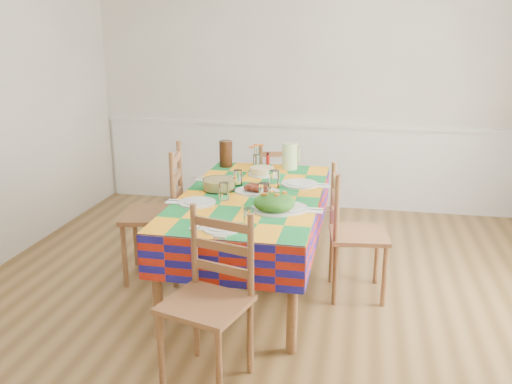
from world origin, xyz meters
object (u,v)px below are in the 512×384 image
at_px(green_pitcher, 290,156).
at_px(tea_pitcher, 226,154).
at_px(chair_near, 210,300).
at_px(chair_right, 352,234).
at_px(chair_left, 159,214).
at_px(chair_far, 278,188).
at_px(meat_platter, 257,189).
at_px(dining_table, 252,204).

height_order(green_pitcher, tea_pitcher, tea_pitcher).
bearing_deg(green_pitcher, chair_near, -94.58).
distance_m(green_pitcher, chair_right, 1.05).
distance_m(chair_near, chair_left, 1.40).
xyz_separation_m(chair_near, chair_far, (-0.00, 2.34, -0.04)).
distance_m(green_pitcher, tea_pitcher, 0.56).
xyz_separation_m(chair_left, chair_right, (1.47, -0.02, -0.05)).
distance_m(meat_platter, chair_right, 0.76).
bearing_deg(chair_left, meat_platter, 80.22).
bearing_deg(meat_platter, green_pitcher, 79.74).
xyz_separation_m(tea_pitcher, chair_right, (1.13, -0.77, -0.37)).
bearing_deg(chair_near, tea_pitcher, 117.72).
distance_m(dining_table, tea_pitcher, 0.88).
distance_m(dining_table, chair_near, 1.18).
bearing_deg(chair_far, green_pitcher, 100.85).
bearing_deg(chair_left, chair_right, 77.69).
bearing_deg(green_pitcher, dining_table, -102.08).
xyz_separation_m(meat_platter, tea_pitcher, (-0.42, 0.73, 0.09)).
distance_m(dining_table, chair_right, 0.76).
bearing_deg(dining_table, chair_near, -89.41).
height_order(chair_left, chair_right, chair_left).
xyz_separation_m(dining_table, chair_near, (0.01, -1.17, -0.18)).
bearing_deg(tea_pitcher, chair_far, 45.45).
distance_m(meat_platter, tea_pitcher, 0.85).
relative_size(green_pitcher, chair_right, 0.24).
xyz_separation_m(chair_near, chair_left, (-0.75, 1.18, 0.05)).
relative_size(meat_platter, chair_left, 0.32).
distance_m(meat_platter, green_pitcher, 0.77).
relative_size(meat_platter, chair_far, 0.38).
bearing_deg(chair_near, green_pitcher, 101.39).
bearing_deg(chair_right, green_pitcher, 28.08).
relative_size(chair_near, chair_right, 1.00).
xyz_separation_m(green_pitcher, chair_left, (-0.91, -0.78, -0.32)).
bearing_deg(green_pitcher, tea_pitcher, -177.51).
distance_m(dining_table, chair_left, 0.75).
xyz_separation_m(green_pitcher, tea_pitcher, (-0.56, -0.02, 0.00)).
xyz_separation_m(meat_platter, chair_left, (-0.77, -0.03, -0.24)).
relative_size(meat_platter, green_pitcher, 1.49).
distance_m(meat_platter, chair_near, 1.24).
height_order(dining_table, meat_platter, meat_platter).
height_order(tea_pitcher, chair_far, tea_pitcher).
bearing_deg(tea_pitcher, dining_table, -63.02).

